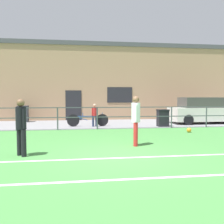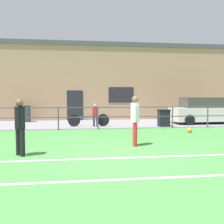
# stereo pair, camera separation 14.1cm
# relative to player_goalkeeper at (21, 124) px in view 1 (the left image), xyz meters

# --- Properties ---
(ground) EXTENTS (60.00, 44.00, 0.04)m
(ground) POSITION_rel_player_goalkeeper_xyz_m (2.65, -0.45, -0.95)
(ground) COLOR #478C42
(field_line_touchline) EXTENTS (36.00, 0.11, 0.00)m
(field_line_touchline) POSITION_rel_player_goalkeeper_xyz_m (2.65, -0.65, -0.93)
(field_line_touchline) COLOR white
(field_line_touchline) RESTS_ON ground
(field_line_hash) EXTENTS (36.00, 0.11, 0.00)m
(field_line_hash) POSITION_rel_player_goalkeeper_xyz_m (2.65, -2.47, -0.93)
(field_line_hash) COLOR white
(field_line_hash) RESTS_ON ground
(pavement_strip) EXTENTS (48.00, 5.00, 0.02)m
(pavement_strip) POSITION_rel_player_goalkeeper_xyz_m (2.65, 8.05, -0.92)
(pavement_strip) COLOR gray
(pavement_strip) RESTS_ON ground
(perimeter_fence) EXTENTS (36.07, 0.07, 1.15)m
(perimeter_fence) POSITION_rel_player_goalkeeper_xyz_m (2.65, 5.55, -0.18)
(perimeter_fence) COLOR #474C51
(perimeter_fence) RESTS_ON ground
(clubhouse_facade) EXTENTS (28.00, 2.56, 5.52)m
(clubhouse_facade) POSITION_rel_player_goalkeeper_xyz_m (2.65, 11.75, 1.84)
(clubhouse_facade) COLOR tan
(clubhouse_facade) RESTS_ON ground
(player_goalkeeper) EXTENTS (0.33, 0.37, 1.63)m
(player_goalkeeper) POSITION_rel_player_goalkeeper_xyz_m (0.00, 0.00, 0.00)
(player_goalkeeper) COLOR black
(player_goalkeeper) RESTS_ON ground
(player_striker) EXTENTS (0.30, 0.46, 1.71)m
(player_striker) POSITION_rel_player_goalkeeper_xyz_m (3.60, 1.04, 0.05)
(player_striker) COLOR red
(player_striker) RESTS_ON ground
(soccer_ball_match) EXTENTS (0.22, 0.22, 0.22)m
(soccer_ball_match) POSITION_rel_player_goalkeeper_xyz_m (6.84, 3.80, -0.82)
(soccer_ball_match) COLOR orange
(soccer_ball_match) RESTS_ON ground
(spectator_child) EXTENTS (0.34, 0.22, 1.26)m
(spectator_child) POSITION_rel_player_goalkeeper_xyz_m (2.60, 6.59, -0.19)
(spectator_child) COLOR #232D4C
(spectator_child) RESTS_ON pavement_strip
(parked_car_red) EXTENTS (4.19, 1.87, 1.61)m
(parked_car_red) POSITION_rel_player_goalkeeper_xyz_m (9.44, 7.41, -0.15)
(parked_car_red) COLOR silver
(parked_car_red) RESTS_ON pavement_strip
(bicycle_parked_4) EXTENTS (2.31, 0.04, 0.77)m
(bicycle_parked_4) POSITION_rel_player_goalkeeper_xyz_m (2.23, 6.75, -0.55)
(bicycle_parked_4) COLOR black
(bicycle_parked_4) RESTS_ON pavement_strip
(trash_bin_0) EXTENTS (0.66, 0.56, 1.06)m
(trash_bin_0) POSITION_rel_player_goalkeeper_xyz_m (-1.83, 9.75, -0.37)
(trash_bin_0) COLOR #33383D
(trash_bin_0) RESTS_ON pavement_strip
(trash_bin_1) EXTENTS (0.62, 0.52, 0.95)m
(trash_bin_1) POSITION_rel_player_goalkeeper_xyz_m (6.37, 6.15, -0.43)
(trash_bin_1) COLOR black
(trash_bin_1) RESTS_ON pavement_strip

